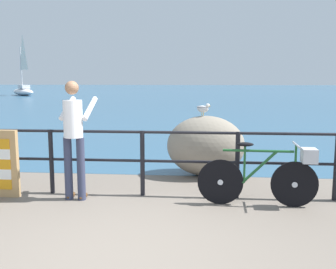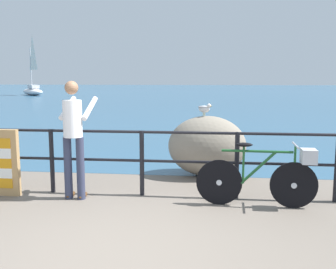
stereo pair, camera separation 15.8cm
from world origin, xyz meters
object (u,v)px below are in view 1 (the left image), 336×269
(person_at_railing, at_px, (74,134))
(breakwater_boulder_main, at_px, (206,146))
(seagull, at_px, (203,108))
(sailboat, at_px, (23,88))
(bicycle, at_px, (268,174))

(person_at_railing, height_order, breakwater_boulder_main, person_at_railing)
(seagull, distance_m, sailboat, 36.49)
(breakwater_boulder_main, height_order, sailboat, sailboat)
(bicycle, bearing_deg, seagull, 120.24)
(bicycle, relative_size, sailboat, 0.28)
(person_at_railing, xyz_separation_m, sailboat, (-16.37, 33.26, -0.28))
(bicycle, xyz_separation_m, sailboat, (-19.21, 33.34, 0.24))
(bicycle, xyz_separation_m, breakwater_boulder_main, (-0.87, 1.72, 0.10))
(person_at_railing, height_order, sailboat, sailboat)
(bicycle, distance_m, sailboat, 38.48)
(bicycle, height_order, seagull, seagull)
(seagull, relative_size, sailboat, 0.05)
(breakwater_boulder_main, bearing_deg, bicycle, -63.29)
(seagull, height_order, sailboat, sailboat)
(person_at_railing, bearing_deg, breakwater_boulder_main, -46.02)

